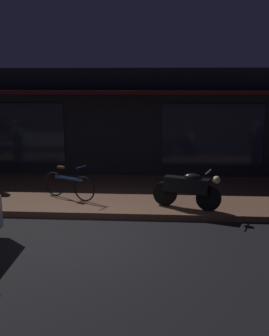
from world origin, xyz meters
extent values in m
plane|color=black|center=(0.00, 0.00, 0.00)|extent=(60.00, 60.00, 0.00)
cube|color=brown|center=(0.00, 3.00, 0.07)|extent=(18.00, 4.00, 0.15)
cube|color=black|center=(0.00, 6.40, 1.80)|extent=(18.00, 2.80, 3.60)
cube|color=#262838|center=(-3.20, 4.98, 1.50)|extent=(3.20, 0.04, 2.00)
cube|color=#262838|center=(3.20, 4.98, 1.50)|extent=(3.20, 0.04, 2.00)
cube|color=#591919|center=(0.00, 4.75, 2.85)|extent=(16.20, 0.50, 0.12)
cylinder|color=black|center=(1.69, 1.74, 0.45)|extent=(0.61, 0.32, 0.60)
cylinder|color=black|center=(2.72, 1.37, 0.45)|extent=(0.61, 0.32, 0.60)
cube|color=black|center=(2.21, 1.56, 0.73)|extent=(1.13, 0.63, 0.36)
ellipsoid|color=black|center=(2.35, 1.51, 0.93)|extent=(0.50, 0.37, 0.20)
sphere|color=#F9EDB7|center=(2.88, 1.32, 0.93)|extent=(0.18, 0.18, 0.18)
cylinder|color=gray|center=(2.70, 1.38, 1.10)|extent=(0.21, 0.53, 0.03)
torus|color=black|center=(-1.28, 2.39, 0.48)|extent=(0.61, 0.33, 0.66)
torus|color=black|center=(-0.39, 1.95, 0.48)|extent=(0.61, 0.33, 0.66)
cube|color=#1E478C|center=(-0.84, 2.17, 0.70)|extent=(0.82, 0.44, 0.06)
cube|color=brown|center=(-1.06, 2.28, 0.97)|extent=(0.21, 0.16, 0.06)
cylinder|color=#1E478C|center=(-0.46, 1.98, 1.05)|extent=(0.21, 0.39, 0.02)
camera|label=1|loc=(1.57, -8.04, 3.21)|focal=43.44mm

